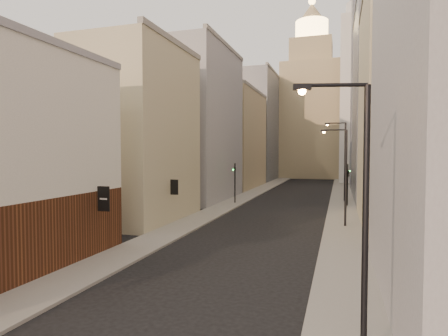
{
  "coord_description": "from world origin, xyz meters",
  "views": [
    {
      "loc": [
        6.2,
        -5.12,
        6.4
      ],
      "look_at": [
        -2.34,
        22.34,
        5.17
      ],
      "focal_mm": 30.0,
      "sensor_mm": 36.0,
      "label": 1
    }
  ],
  "objects_px": {
    "traffic_light_left": "(235,174)",
    "traffic_light_right": "(348,173)",
    "streetlamp_far": "(343,157)",
    "white_tower": "(360,93)",
    "streetlamp_mid": "(343,172)",
    "clock_tower": "(311,107)",
    "streetlamp_near": "(358,208)"
  },
  "relations": [
    {
      "from": "white_tower",
      "to": "traffic_light_left",
      "type": "relative_size",
      "value": 8.3
    },
    {
      "from": "streetlamp_mid",
      "to": "traffic_light_left",
      "type": "distance_m",
      "value": 16.96
    },
    {
      "from": "clock_tower",
      "to": "traffic_light_right",
      "type": "distance_m",
      "value": 53.85
    },
    {
      "from": "streetlamp_mid",
      "to": "traffic_light_left",
      "type": "bearing_deg",
      "value": 136.45
    },
    {
      "from": "white_tower",
      "to": "traffic_light_right",
      "type": "height_order",
      "value": "white_tower"
    },
    {
      "from": "clock_tower",
      "to": "streetlamp_near",
      "type": "distance_m",
      "value": 87.03
    },
    {
      "from": "traffic_light_left",
      "to": "traffic_light_right",
      "type": "relative_size",
      "value": 1.0
    },
    {
      "from": "clock_tower",
      "to": "white_tower",
      "type": "relative_size",
      "value": 1.08
    },
    {
      "from": "traffic_light_left",
      "to": "streetlamp_near",
      "type": "bearing_deg",
      "value": 121.58
    },
    {
      "from": "clock_tower",
      "to": "white_tower",
      "type": "bearing_deg",
      "value": -51.84
    },
    {
      "from": "streetlamp_mid",
      "to": "traffic_light_right",
      "type": "distance_m",
      "value": 12.66
    },
    {
      "from": "streetlamp_near",
      "to": "streetlamp_mid",
      "type": "distance_m",
      "value": 21.67
    },
    {
      "from": "traffic_light_right",
      "to": "streetlamp_near",
      "type": "bearing_deg",
      "value": 91.5
    },
    {
      "from": "traffic_light_right",
      "to": "streetlamp_mid",
      "type": "bearing_deg",
      "value": 89.39
    },
    {
      "from": "streetlamp_far",
      "to": "traffic_light_right",
      "type": "bearing_deg",
      "value": -89.19
    },
    {
      "from": "traffic_light_right",
      "to": "traffic_light_left",
      "type": "bearing_deg",
      "value": 7.92
    },
    {
      "from": "clock_tower",
      "to": "traffic_light_left",
      "type": "bearing_deg",
      "value": -95.58
    },
    {
      "from": "white_tower",
      "to": "traffic_light_left",
      "type": "xyz_separation_m",
      "value": [
        -16.16,
        -38.79,
        -14.96
      ]
    },
    {
      "from": "clock_tower",
      "to": "traffic_light_right",
      "type": "xyz_separation_m",
      "value": [
        8.06,
        -51.44,
        -13.73
      ]
    },
    {
      "from": "streetlamp_near",
      "to": "traffic_light_left",
      "type": "distance_m",
      "value": 35.38
    },
    {
      "from": "clock_tower",
      "to": "streetlamp_mid",
      "type": "relative_size",
      "value": 5.4
    },
    {
      "from": "streetlamp_near",
      "to": "traffic_light_right",
      "type": "distance_m",
      "value": 34.3
    },
    {
      "from": "streetlamp_near",
      "to": "streetlamp_far",
      "type": "distance_m",
      "value": 38.49
    },
    {
      "from": "streetlamp_near",
      "to": "traffic_light_left",
      "type": "height_order",
      "value": "streetlamp_near"
    },
    {
      "from": "white_tower",
      "to": "streetlamp_near",
      "type": "bearing_deg",
      "value": -92.63
    },
    {
      "from": "clock_tower",
      "to": "streetlamp_mid",
      "type": "distance_m",
      "value": 65.77
    },
    {
      "from": "white_tower",
      "to": "streetlamp_far",
      "type": "xyz_separation_m",
      "value": [
        -3.45,
        -33.25,
        -12.81
      ]
    },
    {
      "from": "clock_tower",
      "to": "streetlamp_far",
      "type": "distance_m",
      "value": 49.3
    },
    {
      "from": "streetlamp_far",
      "to": "traffic_light_left",
      "type": "distance_m",
      "value": 14.03
    },
    {
      "from": "traffic_light_left",
      "to": "streetlamp_far",
      "type": "bearing_deg",
      "value": -146.22
    },
    {
      "from": "traffic_light_right",
      "to": "clock_tower",
      "type": "bearing_deg",
      "value": -79.01
    },
    {
      "from": "streetlamp_far",
      "to": "traffic_light_right",
      "type": "height_order",
      "value": "streetlamp_far"
    }
  ]
}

